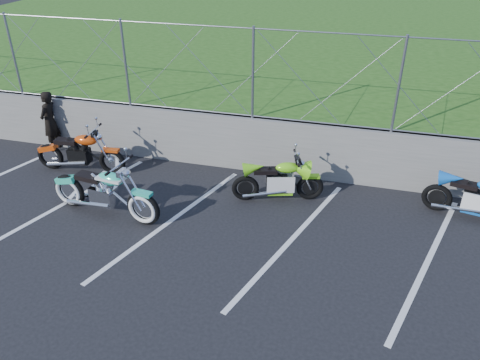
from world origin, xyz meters
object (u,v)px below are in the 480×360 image
(naked_orange, at_px, (81,154))
(sportbike_green, at_px, (279,182))
(sportbike_blue, at_px, (478,200))
(person_standing, at_px, (50,122))
(cruiser_turquoise, at_px, (106,193))

(naked_orange, relative_size, sportbike_green, 1.16)
(sportbike_blue, relative_size, person_standing, 1.26)
(sportbike_blue, bearing_deg, naked_orange, -165.52)
(cruiser_turquoise, relative_size, person_standing, 1.60)
(sportbike_green, xyz_separation_m, person_standing, (-6.02, 0.89, 0.34))
(sportbike_green, bearing_deg, sportbike_blue, -12.22)
(naked_orange, relative_size, person_standing, 1.41)
(cruiser_turquoise, xyz_separation_m, person_standing, (-2.83, 2.35, 0.28))
(sportbike_blue, bearing_deg, person_standing, -170.67)
(sportbike_green, bearing_deg, cruiser_turquoise, -171.70)
(naked_orange, distance_m, person_standing, 1.63)
(cruiser_turquoise, relative_size, sportbike_green, 1.32)
(cruiser_turquoise, bearing_deg, person_standing, 147.40)
(sportbike_green, xyz_separation_m, sportbike_blue, (3.86, 0.28, 0.01))
(cruiser_turquoise, height_order, naked_orange, cruiser_turquoise)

